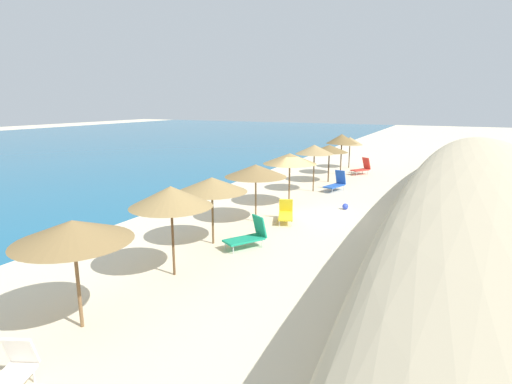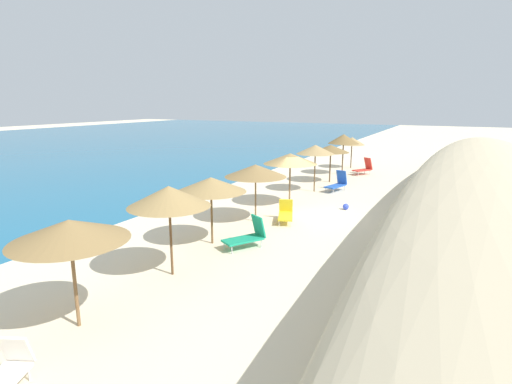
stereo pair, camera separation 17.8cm
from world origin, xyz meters
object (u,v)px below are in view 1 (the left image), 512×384
object	(u,v)px
beach_ball	(345,206)
beach_umbrella_1	(73,231)
beach_umbrella_7	(329,149)
beach_umbrella_3	(212,185)
lounge_chair_4	(362,168)
beach_umbrella_4	(256,171)
beach_umbrella_6	(314,149)
beach_umbrella_2	(171,197)
beach_umbrella_8	(342,139)
beach_umbrella_9	(350,141)
beach_umbrella_5	(290,159)
lounge_chair_2	(286,213)
lounge_chair_0	(4,381)
lounge_chair_3	(249,235)
lounge_chair_1	(336,183)

from	to	relation	value
beach_ball	beach_umbrella_1	bearing A→B (deg)	167.84
beach_umbrella_7	beach_umbrella_3	bearing A→B (deg)	178.25
lounge_chair_4	beach_ball	bearing A→B (deg)	130.47
beach_umbrella_4	beach_umbrella_6	bearing A→B (deg)	-2.56
beach_umbrella_2	beach_umbrella_6	bearing A→B (deg)	-0.05
beach_umbrella_6	beach_umbrella_8	size ratio (longest dim) A/B	0.94
beach_umbrella_4	beach_umbrella_9	xyz separation A→B (m)	(16.59, -0.09, -0.12)
beach_umbrella_5	beach_umbrella_6	distance (m)	3.65
beach_umbrella_3	beach_umbrella_9	world-z (taller)	beach_umbrella_3
beach_umbrella_8	beach_umbrella_9	xyz separation A→B (m)	(3.17, 0.16, -0.42)
beach_umbrella_7	lounge_chair_2	distance (m)	9.88
beach_ball	lounge_chair_2	bearing A→B (deg)	149.85
lounge_chair_4	lounge_chair_2	bearing A→B (deg)	120.87
beach_umbrella_3	beach_umbrella_5	xyz separation A→B (m)	(6.67, -0.37, 0.15)
beach_umbrella_2	lounge_chair_0	bearing A→B (deg)	-173.72
lounge_chair_4	beach_ball	size ratio (longest dim) A/B	5.21
lounge_chair_2	beach_umbrella_8	bearing A→B (deg)	-107.25
lounge_chair_3	lounge_chair_4	world-z (taller)	lounge_chair_4
beach_umbrella_7	lounge_chair_1	xyz separation A→B (m)	(-2.45, -1.20, -1.73)
beach_umbrella_3	lounge_chair_2	xyz separation A→B (m)	(3.86, -1.34, -1.87)
beach_umbrella_1	beach_umbrella_6	size ratio (longest dim) A/B	0.96
beach_umbrella_4	beach_umbrella_8	bearing A→B (deg)	-1.04
beach_umbrella_3	lounge_chair_0	size ratio (longest dim) A/B	1.52
beach_umbrella_5	beach_umbrella_6	size ratio (longest dim) A/B	0.98
lounge_chair_1	lounge_chair_3	world-z (taller)	lounge_chair_1
beach_umbrella_3	lounge_chair_2	bearing A→B (deg)	-19.09
beach_umbrella_6	lounge_chair_4	bearing A→B (deg)	-10.74
beach_umbrella_4	lounge_chair_4	bearing A→B (deg)	-6.70
beach_umbrella_1	lounge_chair_3	distance (m)	6.85
beach_umbrella_9	lounge_chair_2	size ratio (longest dim) A/B	1.59
beach_umbrella_3	beach_umbrella_8	size ratio (longest dim) A/B	0.88
beach_ball	beach_umbrella_4	bearing A→B (deg)	140.84
beach_umbrella_1	beach_umbrella_3	xyz separation A→B (m)	(6.27, 0.32, -0.11)
beach_umbrella_2	beach_umbrella_3	distance (m)	2.96
beach_umbrella_9	lounge_chair_1	world-z (taller)	beach_umbrella_9
beach_umbrella_5	lounge_chair_3	world-z (taller)	beach_umbrella_5
beach_umbrella_5	lounge_chair_4	distance (m)	10.99
beach_umbrella_6	lounge_chair_3	distance (m)	10.34
lounge_chair_3	beach_umbrella_8	bearing A→B (deg)	-55.64
beach_umbrella_8	lounge_chair_2	distance (m)	13.09
beach_umbrella_2	lounge_chair_1	distance (m)	14.19
beach_umbrella_1	beach_umbrella_6	distance (m)	16.60
lounge_chair_4	beach_ball	world-z (taller)	lounge_chair_4
beach_umbrella_4	lounge_chair_3	size ratio (longest dim) A/B	1.63
beach_umbrella_2	beach_umbrella_5	bearing A→B (deg)	0.40
beach_umbrella_5	lounge_chair_3	distance (m)	6.81
lounge_chair_0	beach_ball	distance (m)	15.77
beach_umbrella_6	lounge_chair_3	bearing A→B (deg)	-174.72
beach_umbrella_9	lounge_chair_2	bearing A→B (deg)	-176.03
beach_umbrella_7	lounge_chair_1	size ratio (longest dim) A/B	1.44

